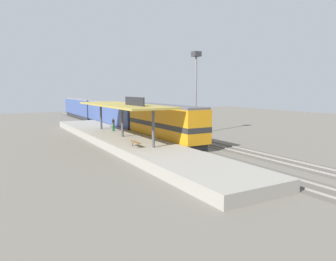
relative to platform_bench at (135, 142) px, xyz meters
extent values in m
plane|color=#666056|center=(8.00, 6.91, -1.34)|extent=(120.00, 120.00, 0.00)
cube|color=#565249|center=(6.00, 6.91, -1.32)|extent=(3.20, 110.00, 0.04)
cube|color=gray|center=(5.28, 6.91, -1.26)|extent=(0.10, 110.00, 0.16)
cube|color=gray|center=(6.72, 6.91, -1.26)|extent=(0.10, 110.00, 0.16)
cube|color=#565249|center=(10.60, 6.91, -1.32)|extent=(3.20, 110.00, 0.04)
cube|color=gray|center=(9.88, 6.91, -1.26)|extent=(0.10, 110.00, 0.16)
cube|color=gray|center=(11.32, 6.91, -1.26)|extent=(0.10, 110.00, 0.16)
cube|color=gray|center=(1.40, 6.91, -0.89)|extent=(6.00, 44.00, 0.90)
cylinder|color=#47474C|center=(1.40, -1.09, 1.36)|extent=(0.28, 0.28, 3.60)
cylinder|color=#47474C|center=(1.40, 6.91, 1.36)|extent=(0.28, 0.28, 3.60)
cylinder|color=#47474C|center=(1.40, 14.91, 1.36)|extent=(0.28, 0.28, 3.60)
cube|color=#A38E3D|center=(1.40, 6.91, 3.26)|extent=(5.20, 18.00, 0.20)
cube|color=black|center=(1.40, 3.31, 3.81)|extent=(0.12, 4.80, 0.90)
cylinder|color=#333338|center=(0.00, -0.65, -0.23)|extent=(0.07, 0.07, 0.42)
cylinder|color=#333338|center=(0.00, 0.65, -0.23)|extent=(0.07, 0.07, 0.42)
cube|color=brown|center=(0.00, 0.00, 0.02)|extent=(0.44, 1.70, 0.08)
cube|color=#28282D|center=(6.00, 4.96, -0.83)|extent=(2.60, 13.60, 0.70)
cube|color=orange|center=(6.00, 4.96, 1.27)|extent=(2.90, 14.40, 3.50)
cube|color=#515156|center=(6.00, 4.96, 3.14)|extent=(2.78, 14.11, 0.24)
cube|color=#282828|center=(6.00, 4.96, 1.00)|extent=(2.93, 14.43, 0.56)
cube|color=#28282D|center=(6.00, 22.96, -0.83)|extent=(2.60, 19.20, 0.70)
cube|color=#384C84|center=(6.00, 22.96, 1.17)|extent=(2.90, 20.00, 3.30)
cube|color=slate|center=(6.00, 22.96, 2.94)|extent=(2.78, 19.60, 0.24)
cube|color=#28282D|center=(6.00, 43.76, -0.83)|extent=(2.60, 19.20, 0.70)
cube|color=#384C84|center=(6.00, 43.76, 1.17)|extent=(2.90, 20.00, 3.30)
cube|color=slate|center=(6.00, 43.76, 2.94)|extent=(2.78, 19.60, 0.24)
cylinder|color=slate|center=(13.80, 9.87, 4.16)|extent=(0.28, 0.28, 11.00)
cube|color=#333338|center=(13.80, 9.87, 10.01)|extent=(1.10, 1.10, 0.70)
cylinder|color=#23603D|center=(2.07, 12.11, -0.02)|extent=(0.16, 0.16, 0.84)
cylinder|color=#23603D|center=(2.25, 12.11, -0.02)|extent=(0.16, 0.16, 0.84)
cylinder|color=#4C4C51|center=(2.16, 12.11, 0.72)|extent=(0.34, 0.34, 0.64)
sphere|color=tan|center=(2.16, 12.11, 1.15)|extent=(0.23, 0.23, 0.23)
cylinder|color=#663375|center=(3.29, 12.24, -0.02)|extent=(0.16, 0.16, 0.84)
cylinder|color=#663375|center=(3.47, 12.24, -0.02)|extent=(0.16, 0.16, 0.84)
cylinder|color=olive|center=(3.38, 12.24, 0.72)|extent=(0.34, 0.34, 0.64)
sphere|color=tan|center=(3.38, 12.24, 1.15)|extent=(0.23, 0.23, 0.23)
camera|label=1|loc=(-11.88, -27.27, 5.01)|focal=33.45mm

